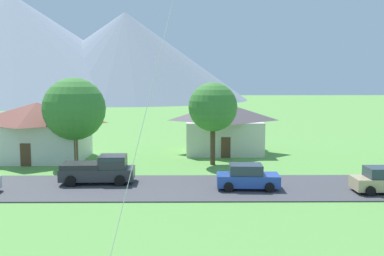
{
  "coord_description": "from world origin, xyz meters",
  "views": [
    {
      "loc": [
        -1.1,
        -2.1,
        7.51
      ],
      "look_at": [
        -0.9,
        20.96,
        4.89
      ],
      "focal_mm": 40.44,
      "sensor_mm": 36.0,
      "label": 1
    }
  ],
  "objects_px": {
    "tree_left_of_center": "(213,107)",
    "house_left_center": "(223,127)",
    "tree_near_left": "(74,109)",
    "house_leftmost": "(38,130)",
    "parked_car_blue_west_end": "(247,177)",
    "pickup_truck_charcoal_east_side": "(100,169)"
  },
  "relations": [
    {
      "from": "house_leftmost",
      "to": "house_left_center",
      "type": "xyz_separation_m",
      "value": [
        17.66,
        3.75,
        -0.11
      ]
    },
    {
      "from": "house_leftmost",
      "to": "parked_car_blue_west_end",
      "type": "bearing_deg",
      "value": -32.19
    },
    {
      "from": "house_left_center",
      "to": "parked_car_blue_west_end",
      "type": "relative_size",
      "value": 1.91
    },
    {
      "from": "tree_left_of_center",
      "to": "parked_car_blue_west_end",
      "type": "distance_m",
      "value": 9.9
    },
    {
      "from": "pickup_truck_charcoal_east_side",
      "to": "parked_car_blue_west_end",
      "type": "bearing_deg",
      "value": -9.53
    },
    {
      "from": "tree_near_left",
      "to": "house_leftmost",
      "type": "bearing_deg",
      "value": 144.82
    },
    {
      "from": "tree_left_of_center",
      "to": "house_left_center",
      "type": "bearing_deg",
      "value": 77.29
    },
    {
      "from": "house_left_center",
      "to": "pickup_truck_charcoal_east_side",
      "type": "distance_m",
      "value": 16.77
    },
    {
      "from": "tree_left_of_center",
      "to": "parked_car_blue_west_end",
      "type": "height_order",
      "value": "tree_left_of_center"
    },
    {
      "from": "tree_left_of_center",
      "to": "tree_near_left",
      "type": "bearing_deg",
      "value": -178.14
    },
    {
      "from": "house_leftmost",
      "to": "pickup_truck_charcoal_east_side",
      "type": "distance_m",
      "value": 12.46
    },
    {
      "from": "tree_left_of_center",
      "to": "pickup_truck_charcoal_east_side",
      "type": "bearing_deg",
      "value": -140.53
    },
    {
      "from": "house_leftmost",
      "to": "tree_near_left",
      "type": "bearing_deg",
      "value": -35.18
    },
    {
      "from": "parked_car_blue_west_end",
      "to": "pickup_truck_charcoal_east_side",
      "type": "distance_m",
      "value": 10.54
    },
    {
      "from": "tree_near_left",
      "to": "pickup_truck_charcoal_east_side",
      "type": "bearing_deg",
      "value": -62.64
    },
    {
      "from": "house_leftmost",
      "to": "tree_near_left",
      "type": "relative_size",
      "value": 1.23
    },
    {
      "from": "tree_near_left",
      "to": "pickup_truck_charcoal_east_side",
      "type": "relative_size",
      "value": 1.45
    },
    {
      "from": "house_left_center",
      "to": "parked_car_blue_west_end",
      "type": "bearing_deg",
      "value": -88.39
    },
    {
      "from": "tree_near_left",
      "to": "tree_left_of_center",
      "type": "relative_size",
      "value": 1.06
    },
    {
      "from": "tree_near_left",
      "to": "pickup_truck_charcoal_east_side",
      "type": "xyz_separation_m",
      "value": [
        3.43,
        -6.63,
        -3.89
      ]
    },
    {
      "from": "parked_car_blue_west_end",
      "to": "house_leftmost",
      "type": "bearing_deg",
      "value": 147.81
    },
    {
      "from": "house_left_center",
      "to": "tree_near_left",
      "type": "height_order",
      "value": "tree_near_left"
    }
  ]
}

